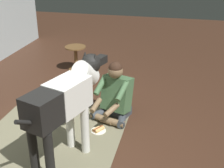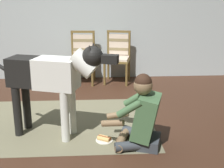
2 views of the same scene
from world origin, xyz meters
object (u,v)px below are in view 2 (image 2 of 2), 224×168
dining_chair_left_of_pair (83,55)px  person_sitting_on_floor (142,117)px  hot_dog_on_plate (104,139)px  large_dog (52,76)px  dining_chair_right_of_pair (118,54)px

dining_chair_left_of_pair → person_sitting_on_floor: 2.76m
dining_chair_left_of_pair → person_sitting_on_floor: size_ratio=1.14×
hot_dog_on_plate → person_sitting_on_floor: bearing=-17.9°
person_sitting_on_floor → hot_dog_on_plate: bearing=162.1°
dining_chair_left_of_pair → large_dog: bearing=-96.8°
dining_chair_right_of_pair → hot_dog_on_plate: bearing=-98.0°
dining_chair_left_of_pair → dining_chair_right_of_pair: bearing=-0.1°
person_sitting_on_floor → large_dog: large_dog is taller
dining_chair_left_of_pair → dining_chair_right_of_pair: 0.68m
dining_chair_right_of_pair → hot_dog_on_plate: (-0.35, -2.52, -0.52)m
dining_chair_left_of_pair → large_dog: large_dog is taller
dining_chair_right_of_pair → person_sitting_on_floor: dining_chair_right_of_pair is taller
dining_chair_left_of_pair → person_sitting_on_floor: dining_chair_left_of_pair is taller
dining_chair_right_of_pair → hot_dog_on_plate: size_ratio=4.78×
person_sitting_on_floor → dining_chair_left_of_pair: bearing=105.6°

